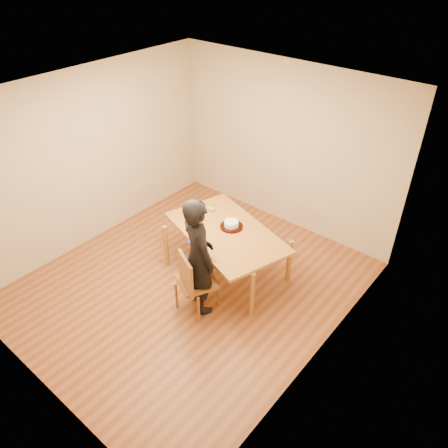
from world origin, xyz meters
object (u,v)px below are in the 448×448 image
Objects in this scene: cake at (231,224)px; person at (198,257)px; cake_plate at (231,226)px; dining_table at (226,232)px; dining_chair at (197,281)px.

cake is 0.87m from person.
cake_plate is 0.87m from person.
cake reaches higher than cake_plate.
cake is at bearing -58.24° from person.
cake is (-0.01, 0.12, 0.08)m from dining_table.
person is at bearing -60.89° from dining_table.
dining_table reaches higher than dining_chair.
cake_plate reaches higher than dining_table.
cake reaches higher than dining_chair.
cake_plate is (-0.16, 0.90, 0.31)m from dining_chair.
cake_plate is (-0.01, 0.12, 0.03)m from dining_table.
dining_table is 3.77× the size of dining_chair.
cake is at bearing 110.82° from dining_table.
dining_table is at bearing 126.87° from dining_chair.
dining_chair is at bearing -80.07° from cake.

